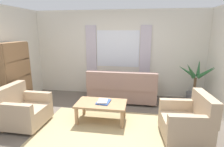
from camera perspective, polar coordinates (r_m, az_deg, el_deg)
ground_plane at (r=3.93m, az=-2.54°, el=-17.11°), size 6.24×6.24×0.00m
wall_back at (r=5.66m, az=1.92°, el=6.36°), size 5.32×0.12×2.60m
window_with_curtains at (r=5.56m, az=1.82°, el=7.79°), size 1.98×0.07×1.40m
area_rug at (r=3.93m, az=-2.54°, el=-17.03°), size 2.67×1.72×0.01m
couch at (r=5.17m, az=3.21°, el=-4.93°), size 1.90×0.82×0.92m
armchair_left at (r=4.35m, az=-26.28°, el=-10.19°), size 0.83×0.85×0.88m
armchair_right at (r=3.74m, az=22.85°, el=-13.70°), size 0.89×0.91×0.88m
coffee_table at (r=4.07m, az=-3.39°, el=-9.91°), size 1.10×0.64×0.44m
book_stack_on_table at (r=4.05m, az=-2.76°, el=-8.81°), size 0.30×0.36×0.05m
potted_plant at (r=5.42m, az=24.60°, el=-4.09°), size 0.97×1.13×1.26m
bookshelf at (r=5.09m, az=-27.94°, el=-0.69°), size 0.30×0.94×1.72m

